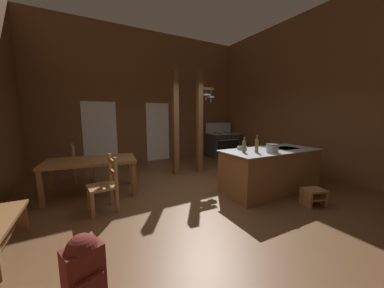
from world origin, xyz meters
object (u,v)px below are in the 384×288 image
dining_table (92,164)px  bottle_tall_on_counter (244,146)px  stockpot_on_counter (272,148)px  ladderback_chair_by_post (105,185)px  mixing_bowl_on_counter (242,148)px  ladderback_chair_near_window (81,164)px  kitchen_island (270,170)px  stove_range (223,144)px  bottle_short_on_counter (257,145)px  backpack (83,264)px  step_stool (313,195)px

dining_table → bottle_tall_on_counter: bearing=-30.6°
stockpot_on_counter → bottle_tall_on_counter: bearing=149.8°
ladderback_chair_by_post → mixing_bowl_on_counter: size_ratio=4.76×
dining_table → ladderback_chair_near_window: size_ratio=1.90×
kitchen_island → stove_range: size_ratio=1.65×
kitchen_island → mixing_bowl_on_counter: (-0.55, 0.30, 0.49)m
dining_table → bottle_short_on_counter: 3.35m
stockpot_on_counter → kitchen_island: bearing=43.0°
dining_table → bottle_tall_on_counter: 3.11m
kitchen_island → backpack: size_ratio=3.66×
step_stool → stockpot_on_counter: (-0.37, 0.67, 0.81)m
stove_range → dining_table: 5.10m
step_stool → ladderback_chair_near_window: size_ratio=0.45×
mixing_bowl_on_counter → bottle_short_on_counter: size_ratio=0.58×
bottle_tall_on_counter → stove_range: bearing=58.3°
kitchen_island → ladderback_chair_by_post: size_ratio=2.30×
ladderback_chair_near_window → kitchen_island: bearing=-35.9°
backpack → stockpot_on_counter: stockpot_on_counter is taller
ladderback_chair_near_window → bottle_short_on_counter: size_ratio=2.76×
kitchen_island → dining_table: 3.75m
stove_range → ladderback_chair_near_window: bearing=-170.2°
backpack → mixing_bowl_on_counter: bearing=23.2°
stove_range → ladderback_chair_by_post: (-4.60, -2.73, -0.03)m
mixing_bowl_on_counter → bottle_tall_on_counter: size_ratio=0.66×
backpack → stove_range: bearing=41.9°
bottle_tall_on_counter → bottle_short_on_counter: bearing=-30.9°
stove_range → bottle_short_on_counter: size_ratio=3.84×
stockpot_on_counter → step_stool: bearing=-61.2°
dining_table → stockpot_on_counter: (3.13, -1.85, 0.34)m
bottle_tall_on_counter → step_stool: bearing=-48.2°
mixing_bowl_on_counter → bottle_tall_on_counter: (-0.18, -0.25, 0.09)m
bottle_tall_on_counter → kitchen_island: bearing=-3.8°
dining_table → backpack: (-0.23, -2.64, -0.34)m
dining_table → backpack: size_ratio=3.02×
step_stool → mixing_bowl_on_counter: size_ratio=2.13×
stockpot_on_counter → bottle_tall_on_counter: 0.56m
dining_table → bottle_short_on_counter: size_ratio=5.24×
mixing_bowl_on_counter → bottle_tall_on_counter: 0.32m
mixing_bowl_on_counter → ladderback_chair_near_window: bearing=142.8°
kitchen_island → ladderback_chair_near_window: (-3.58, 2.59, -0.00)m
mixing_bowl_on_counter → bottle_short_on_counter: 0.39m
kitchen_island → backpack: bearing=-164.2°
dining_table → ladderback_chair_by_post: (0.15, -0.90, -0.20)m
stove_range → step_stool: 4.54m
stockpot_on_counter → stove_range: bearing=66.2°
stove_range → stockpot_on_counter: 4.06m
stove_range → ladderback_chair_near_window: size_ratio=1.39×
ladderback_chair_near_window → bottle_tall_on_counter: size_ratio=3.12×
kitchen_island → stockpot_on_counter: stockpot_on_counter is taller
stove_range → dining_table: bearing=-158.9°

